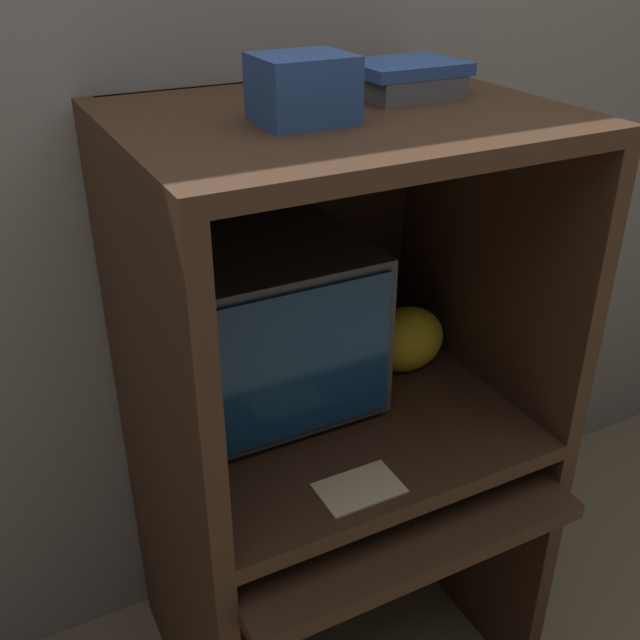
# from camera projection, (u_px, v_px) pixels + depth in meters

# --- Properties ---
(wall_back) EXTENTS (6.00, 0.06, 2.60)m
(wall_back) POSITION_uv_depth(u_px,v_px,m) (256.00, 131.00, 1.73)
(wall_back) COLOR gray
(wall_back) RESTS_ON ground_plane
(desk_base) EXTENTS (0.82, 0.75, 0.66)m
(desk_base) POSITION_uv_depth(u_px,v_px,m) (343.00, 543.00, 1.81)
(desk_base) COLOR #382316
(desk_base) RESTS_ON ground_plane
(desk_monitor_shelf) EXTENTS (0.82, 0.67, 0.10)m
(desk_monitor_shelf) POSITION_uv_depth(u_px,v_px,m) (335.00, 420.00, 1.69)
(desk_monitor_shelf) COLOR #382316
(desk_monitor_shelf) RESTS_ON desk_base
(hutch_upper) EXTENTS (0.82, 0.67, 0.66)m
(hutch_upper) POSITION_uv_depth(u_px,v_px,m) (329.00, 227.00, 1.50)
(hutch_upper) COLOR #382316
(hutch_upper) RESTS_ON desk_monitor_shelf
(crt_monitor) EXTENTS (0.44, 0.37, 0.38)m
(crt_monitor) POSITION_uv_depth(u_px,v_px,m) (263.00, 327.00, 1.61)
(crt_monitor) COLOR #333338
(crt_monitor) RESTS_ON desk_monitor_shelf
(keyboard) EXTENTS (0.45, 0.13, 0.03)m
(keyboard) POSITION_uv_depth(u_px,v_px,m) (331.00, 509.00, 1.53)
(keyboard) COLOR black
(keyboard) RESTS_ON desk_base
(mouse) EXTENTS (0.07, 0.05, 0.03)m
(mouse) POSITION_uv_depth(u_px,v_px,m) (439.00, 461.00, 1.65)
(mouse) COLOR #28282B
(mouse) RESTS_ON desk_base
(snack_bag) EXTENTS (0.19, 0.14, 0.16)m
(snack_bag) POSITION_uv_depth(u_px,v_px,m) (406.00, 339.00, 1.80)
(snack_bag) COLOR gold
(snack_bag) RESTS_ON desk_monitor_shelf
(book_stack) EXTENTS (0.21, 0.16, 0.07)m
(book_stack) POSITION_uv_depth(u_px,v_px,m) (407.00, 78.00, 1.45)
(book_stack) COLOR #4C4C51
(book_stack) RESTS_ON hutch_upper
(paper_card) EXTENTS (0.16, 0.11, 0.00)m
(paper_card) POSITION_uv_depth(u_px,v_px,m) (359.00, 488.00, 1.45)
(paper_card) COLOR #CCB28C
(paper_card) RESTS_ON desk_monitor_shelf
(storage_box) EXTENTS (0.16, 0.14, 0.11)m
(storage_box) POSITION_uv_depth(u_px,v_px,m) (303.00, 89.00, 1.26)
(storage_box) COLOR navy
(storage_box) RESTS_ON hutch_upper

